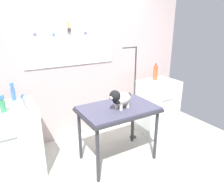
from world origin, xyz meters
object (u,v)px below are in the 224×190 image
dog (120,98)px  soda_bottle (155,72)px  grooming_table (118,112)px  grooming_arm (134,98)px  cabinet_right (156,105)px  counter_left (5,144)px

dog → soda_bottle: size_ratio=1.30×
grooming_table → soda_bottle: soda_bottle is taller
grooming_arm → dog: (-0.54, -0.42, 0.24)m
dog → cabinet_right: 1.30m
grooming_table → grooming_arm: bearing=34.0°
cabinet_right → soda_bottle: size_ratio=3.11×
dog → grooming_arm: bearing=38.1°
dog → counter_left: size_ratio=0.40×
grooming_arm → cabinet_right: 0.62m
dog → soda_bottle: 1.27m
cabinet_right → grooming_table: bearing=-158.5°
dog → counter_left: dog is taller
grooming_table → counter_left: counter_left is taller
cabinet_right → soda_bottle: soda_bottle is taller
grooming_table → soda_bottle: size_ratio=3.55×
dog → soda_bottle: soda_bottle is taller
dog → cabinet_right: dog is taller
grooming_table → soda_bottle: 1.26m
grooming_arm → counter_left: bearing=178.6°
grooming_table → counter_left: 1.46m
dog → counter_left: 1.52m
grooming_table → cabinet_right: (1.08, 0.43, -0.27)m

